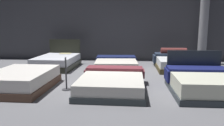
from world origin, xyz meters
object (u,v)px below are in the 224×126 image
bed_1 (112,82)px  bed_5 (176,62)px  bed_0 (21,80)px  bed_3 (57,62)px  bed_4 (116,64)px  price_sign (66,76)px  bed_2 (203,83)px  support_pillar (204,23)px

bed_1 → bed_5: 3.74m
bed_0 → bed_5: (4.62, 3.07, 0.01)m
bed_3 → bed_4: bearing=2.3°
bed_3 → bed_5: bed_3 is taller
bed_0 → price_sign: (1.21, -0.01, 0.13)m
bed_0 → bed_3: bearing=90.8°
bed_4 → bed_5: 2.30m
bed_0 → bed_4: bearing=52.8°
bed_0 → bed_3: size_ratio=0.96×
bed_2 → bed_4: (-2.31, 2.97, -0.07)m
bed_2 → bed_4: bearing=128.0°
bed_3 → support_pillar: support_pillar is taller
bed_1 → bed_3: bed_3 is taller
bed_3 → bed_5: bearing=3.3°
bed_1 → bed_5: size_ratio=1.03×
bed_2 → price_sign: 3.43m
bed_0 → bed_5: bed_5 is taller
bed_0 → bed_5: 5.55m
bed_1 → bed_2: size_ratio=1.13×
bed_0 → price_sign: bearing=0.8°
bed_4 → bed_0: bearing=-131.6°
price_sign → support_pillar: size_ratio=0.27×
bed_3 → support_pillar: 6.33m
bed_5 → support_pillar: support_pillar is taller
bed_5 → price_sign: size_ratio=2.22×
bed_0 → bed_2: size_ratio=1.07×
bed_5 → support_pillar: bearing=44.9°
bed_4 → bed_1: bearing=-92.2°
price_sign → bed_0: bearing=179.8°
bed_3 → bed_4: (2.31, 0.03, -0.06)m
bed_0 → bed_1: bed_0 is taller
price_sign → bed_3: bearing=112.1°
bed_4 → support_pillar: size_ratio=0.58×
bed_3 → bed_2: bearing=-30.8°
bed_3 → support_pillar: (5.97, 1.46, 1.51)m
bed_2 → price_sign: bed_2 is taller
bed_1 → bed_2: (2.25, -0.07, 0.05)m
price_sign → bed_2: bearing=-0.1°
bed_1 → support_pillar: (3.59, 4.33, 1.55)m
bed_2 → support_pillar: size_ratio=0.55×
bed_5 → support_pillar: size_ratio=0.60×
bed_3 → support_pillar: size_ratio=0.61×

